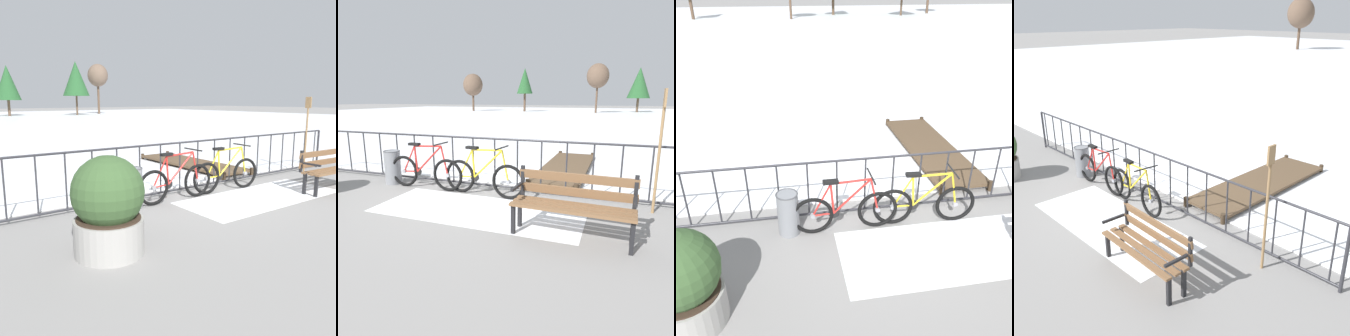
# 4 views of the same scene
# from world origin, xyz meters

# --- Properties ---
(ground_plane) EXTENTS (160.00, 160.00, 0.00)m
(ground_plane) POSITION_xyz_m (0.00, 0.00, 0.00)
(ground_plane) COLOR gray
(frozen_pond) EXTENTS (80.00, 56.00, 0.03)m
(frozen_pond) POSITION_xyz_m (0.00, 28.40, 0.01)
(frozen_pond) COLOR white
(frozen_pond) RESTS_ON ground
(snow_patch) EXTENTS (3.51, 1.41, 0.01)m
(snow_patch) POSITION_xyz_m (0.66, -1.20, 0.00)
(snow_patch) COLOR white
(snow_patch) RESTS_ON ground
(railing_fence) EXTENTS (9.06, 0.06, 1.07)m
(railing_fence) POSITION_xyz_m (-0.00, 0.00, 0.56)
(railing_fence) COLOR #2D2D33
(railing_fence) RESTS_ON ground
(bicycle_near_railing) EXTENTS (1.71, 0.52, 0.97)m
(bicycle_near_railing) POSITION_xyz_m (0.42, -0.44, 0.37)
(bicycle_near_railing) COLOR black
(bicycle_near_railing) RESTS_ON ground
(bicycle_second) EXTENTS (1.71, 0.52, 0.97)m
(bicycle_second) POSITION_xyz_m (-0.89, -0.43, 0.37)
(bicycle_second) COLOR black
(bicycle_second) RESTS_ON ground
(planter_with_shrub) EXTENTS (0.91, 0.91, 1.25)m
(planter_with_shrub) POSITION_xyz_m (-3.02, -1.84, 0.61)
(planter_with_shrub) COLOR #9E9B96
(planter_with_shrub) RESTS_ON ground
(trash_bin) EXTENTS (0.35, 0.35, 0.73)m
(trash_bin) POSITION_xyz_m (-1.79, -0.34, 0.37)
(trash_bin) COLOR gray
(trash_bin) RESTS_ON ground
(wooden_dock) EXTENTS (1.10, 3.79, 0.20)m
(wooden_dock) POSITION_xyz_m (1.59, 2.14, 0.12)
(wooden_dock) COLOR brown
(wooden_dock) RESTS_ON ground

